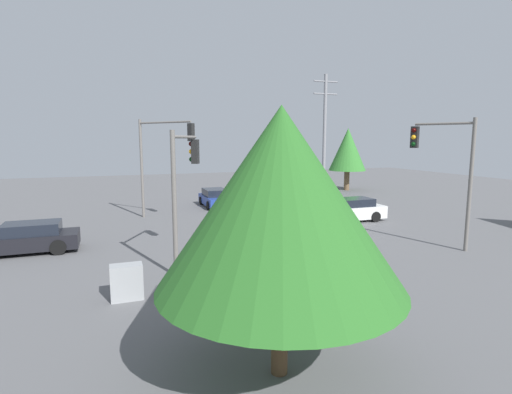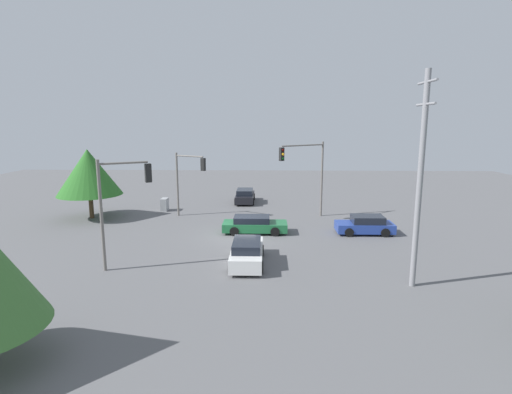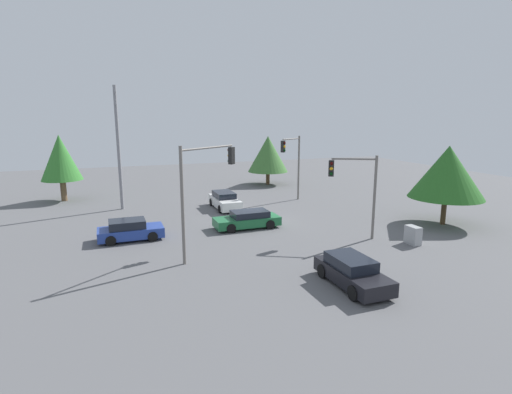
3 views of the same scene
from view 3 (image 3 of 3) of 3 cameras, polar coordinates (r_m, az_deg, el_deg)
The scene contains 13 objects.
ground_plane at distance 30.53m, azimuth 0.00°, elevation -3.67°, with size 80.00×80.00×0.00m, color #5B5B5E.
sedan_white at distance 35.18m, azimuth -4.50°, elevation -0.50°, with size 4.65×1.90×1.45m.
sedan_green at distance 28.99m, azimuth -1.21°, elevation -3.23°, with size 1.95×4.74×1.26m.
sedan_dark at distance 19.91m, azimuth 13.56°, elevation -10.36°, with size 4.37×1.92×1.40m.
sedan_blue at distance 27.47m, azimuth -17.57°, elevation -4.55°, with size 1.97×4.13×1.35m.
traffic_signal_main at distance 26.68m, azimuth 14.08°, elevation 2.04°, with size 1.63×2.81×5.53m.
traffic_signal_cross at distance 22.76m, azimuth -7.49°, elevation 2.53°, with size 2.97×3.90×6.47m.
traffic_signal_aux at distance 37.75m, azimuth 5.26°, elevation 5.61°, with size 1.65×2.59×6.16m.
utility_pole_tall at distance 36.07m, azimuth -19.08°, elevation 6.99°, with size 2.20×0.28×10.51m.
electrical_cabinet at distance 27.23m, azimuth 21.51°, elevation -5.10°, with size 1.02×0.57×1.17m, color #9EA0A3.
tree_behind at distance 32.49m, azimuth 25.67°, elevation 3.22°, with size 5.35×5.35×5.89m.
tree_right at distance 41.97m, azimuth -26.15°, elevation 5.03°, with size 3.72×3.72×6.29m.
tree_far at distance 47.15m, azimuth 1.72°, elevation 6.16°, with size 4.70×4.70×5.71m.
Camera 3 is at (-27.57, 10.43, 7.97)m, focal length 28.00 mm.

